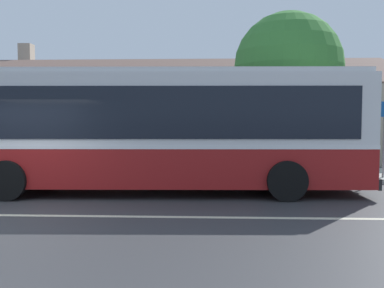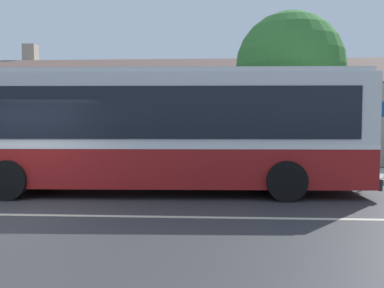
{
  "view_description": "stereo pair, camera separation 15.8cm",
  "coord_description": "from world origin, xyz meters",
  "px_view_note": "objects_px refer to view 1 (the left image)",
  "views": [
    {
      "loc": [
        4.33,
        -8.68,
        2.08
      ],
      "look_at": [
        3.84,
        2.71,
        1.34
      ],
      "focal_mm": 40.0,
      "sensor_mm": 36.0,
      "label": 1
    },
    {
      "loc": [
        4.49,
        -8.67,
        2.08
      ],
      "look_at": [
        3.84,
        2.71,
        1.34
      ],
      "focal_mm": 40.0,
      "sensor_mm": 36.0,
      "label": 2
    }
  ],
  "objects_px": {
    "transit_bus": "(144,128)",
    "street_tree_primary": "(288,67)",
    "bench_down_street": "(91,160)",
    "bus_stop_sign": "(384,130)"
  },
  "relations": [
    {
      "from": "bench_down_street",
      "to": "bus_stop_sign",
      "type": "xyz_separation_m",
      "value": [
        9.57,
        -0.78,
        1.06
      ]
    },
    {
      "from": "transit_bus",
      "to": "bench_down_street",
      "type": "relative_size",
      "value": 6.5
    },
    {
      "from": "bench_down_street",
      "to": "transit_bus",
      "type": "bearing_deg",
      "value": -51.18
    },
    {
      "from": "transit_bus",
      "to": "street_tree_primary",
      "type": "relative_size",
      "value": 2.07
    },
    {
      "from": "transit_bus",
      "to": "bus_stop_sign",
      "type": "xyz_separation_m",
      "value": [
        7.26,
        2.09,
        -0.12
      ]
    },
    {
      "from": "transit_bus",
      "to": "street_tree_primary",
      "type": "bearing_deg",
      "value": 40.71
    },
    {
      "from": "bus_stop_sign",
      "to": "transit_bus",
      "type": "bearing_deg",
      "value": -163.94
    },
    {
      "from": "transit_bus",
      "to": "bus_stop_sign",
      "type": "bearing_deg",
      "value": 16.06
    },
    {
      "from": "bench_down_street",
      "to": "bus_stop_sign",
      "type": "height_order",
      "value": "bus_stop_sign"
    },
    {
      "from": "street_tree_primary",
      "to": "bus_stop_sign",
      "type": "relative_size",
      "value": 2.41
    }
  ]
}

